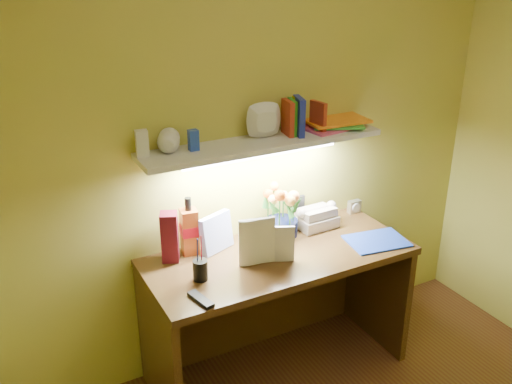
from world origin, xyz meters
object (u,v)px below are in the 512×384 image
Objects in this scene: flower_bouquet at (282,209)px; whisky_bottle at (189,226)px; desk at (278,314)px; desk_clock at (354,207)px; telephone at (316,216)px.

flower_bouquet is 0.52m from whisky_bottle.
desk is at bearing -29.15° from whisky_bottle.
desk_clock is at bearing 5.15° from flower_bouquet.
desk is 0.70m from whisky_bottle.
whisky_bottle is at bearing 175.09° from flower_bouquet.
desk_clock is (0.31, 0.05, -0.03)m from telephone.
whisky_bottle is (-1.06, -0.00, 0.12)m from desk_clock.
whisky_bottle is (-0.40, 0.23, 0.53)m from desk.
flower_bouquet reaches higher than whisky_bottle.
whisky_bottle reaches higher than telephone.
desk is at bearing -154.75° from telephone.
flower_bouquet is 1.43× the size of telephone.
whisky_bottle is at bearing 150.85° from desk.
desk_clock is at bearing 19.31° from desk.
telephone is 0.71× the size of whisky_bottle.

